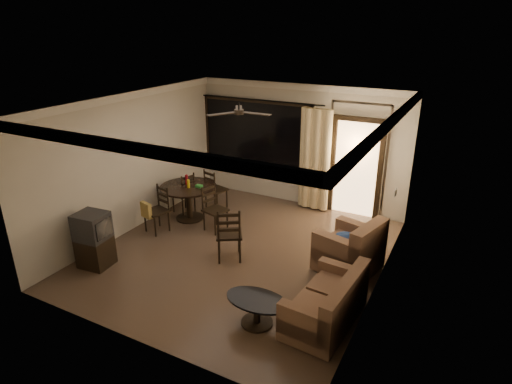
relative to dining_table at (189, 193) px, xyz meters
The scene contains 12 objects.
ground 2.00m from the dining_table, 24.40° to the right, with size 5.50×5.50×0.00m, color #7F6651.
room_shell 2.82m from the dining_table, 22.84° to the left, with size 5.50×6.70×5.50m.
dining_table is the anchor object (origin of this frame).
dining_chair_west 0.48m from the dining_table, 144.12° to the left, with size 0.51×0.51×0.95m.
dining_chair_east 0.89m from the dining_table, 15.01° to the right, with size 0.51×0.51×0.95m.
dining_chair_south 0.91m from the dining_table, 105.04° to the right, with size 0.51×0.55×0.95m.
dining_chair_north 0.85m from the dining_table, 75.18° to the left, with size 0.51×0.51×0.95m.
tv_cabinet 2.39m from the dining_table, 97.40° to the right, with size 0.57×0.52×1.00m.
sofa 4.34m from the dining_table, 27.27° to the right, with size 0.89×1.51×0.78m.
armchair 3.76m from the dining_table, ahead, with size 1.14×1.14×0.94m.
coffee_table 3.86m from the dining_table, 39.82° to the right, with size 0.94×0.56×0.41m.
side_chair 2.00m from the dining_table, 32.98° to the right, with size 0.63×0.63×1.03m.
Camera 1 is at (3.53, -6.12, 4.02)m, focal length 30.00 mm.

